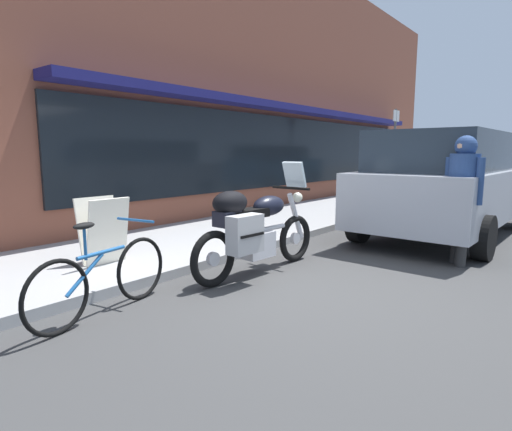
# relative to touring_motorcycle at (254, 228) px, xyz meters

# --- Properties ---
(ground_plane) EXTENTS (80.00, 80.00, 0.00)m
(ground_plane) POSITION_rel_touring_motorcycle_xyz_m (0.02, -0.69, -0.61)
(ground_plane) COLOR #3B3B3B
(storefront_building) EXTENTS (19.69, 0.90, 6.67)m
(storefront_building) POSITION_rel_touring_motorcycle_xyz_m (5.86, 3.45, 2.65)
(storefront_building) COLOR brown
(storefront_building) RESTS_ON ground_plane
(sidewalk_curb) EXTENTS (30.00, 2.64, 0.12)m
(sidewalk_curb) POSITION_rel_touring_motorcycle_xyz_m (9.02, 1.98, -0.55)
(sidewalk_curb) COLOR #9B9B9B
(sidewalk_curb) RESTS_ON ground_plane
(touring_motorcycle) EXTENTS (2.21, 0.62, 1.41)m
(touring_motorcycle) POSITION_rel_touring_motorcycle_xyz_m (0.00, 0.00, 0.00)
(touring_motorcycle) COLOR black
(touring_motorcycle) RESTS_ON ground_plane
(parked_bicycle) EXTENTS (1.64, 0.49, 0.92)m
(parked_bicycle) POSITION_rel_touring_motorcycle_xyz_m (-1.91, 0.29, -0.24)
(parked_bicycle) COLOR black
(parked_bicycle) RESTS_ON ground_plane
(parked_minivan) EXTENTS (4.97, 2.27, 1.87)m
(parked_minivan) POSITION_rel_touring_motorcycle_xyz_m (4.17, -1.20, 0.38)
(parked_minivan) COLOR #9EA3AD
(parked_minivan) RESTS_ON ground_plane
(pedestrian_walking) EXTENTS (0.50, 0.53, 1.75)m
(pedestrian_walking) POSITION_rel_touring_motorcycle_xyz_m (2.14, -1.89, 0.49)
(pedestrian_walking) COLOR #2E2E2E
(pedestrian_walking) RESTS_ON ground_plane
(sandwich_board_sign) EXTENTS (0.55, 0.40, 0.84)m
(sandwich_board_sign) POSITION_rel_touring_motorcycle_xyz_m (-1.08, 1.59, -0.06)
(sandwich_board_sign) COLOR silver
(sandwich_board_sign) RESTS_ON sidewalk_curb
(parking_sign_pole) EXTENTS (0.44, 0.07, 2.66)m
(parking_sign_pole) POSITION_rel_touring_motorcycle_xyz_m (8.41, 1.41, 1.08)
(parking_sign_pole) COLOR #59595B
(parking_sign_pole) RESTS_ON sidewalk_curb
(parked_car_down_block) EXTENTS (4.92, 2.14, 1.80)m
(parked_car_down_block) POSITION_rel_touring_motorcycle_xyz_m (10.79, -1.04, 0.35)
(parked_car_down_block) COLOR #1E598C
(parked_car_down_block) RESTS_ON ground_plane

